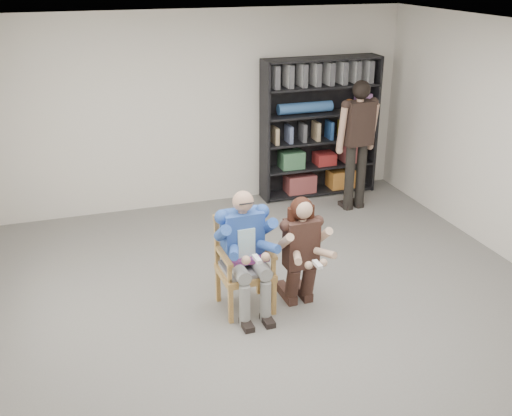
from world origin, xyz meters
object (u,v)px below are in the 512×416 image
object	(u,v)px
armchair	(245,265)
seated_man	(245,252)
kneeling_woman	(302,254)
bookshelf	(320,128)
standing_man	(357,147)

from	to	relation	value
armchair	seated_man	distance (m)	0.15
armchair	seated_man	xyz separation A→B (m)	(0.00, 0.00, 0.15)
kneeling_woman	armchair	bearing A→B (deg)	166.66
bookshelf	standing_man	world-z (taller)	bookshelf
seated_man	kneeling_woman	bearing A→B (deg)	-13.34
armchair	kneeling_woman	bearing A→B (deg)	-13.34
armchair	bookshelf	bearing A→B (deg)	52.32
kneeling_woman	standing_man	distance (m)	2.86
standing_man	armchair	bearing A→B (deg)	-143.71
kneeling_woman	standing_man	bearing A→B (deg)	50.24
armchair	standing_man	size ratio (longest dim) A/B	0.54
seated_man	kneeling_woman	world-z (taller)	seated_man
kneeling_woman	bookshelf	xyz separation A→B (m)	(1.49, 2.97, 0.45)
kneeling_woman	bookshelf	size ratio (longest dim) A/B	0.57
seated_man	standing_man	distance (m)	3.16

